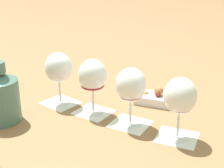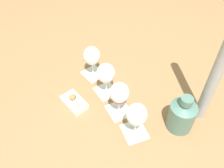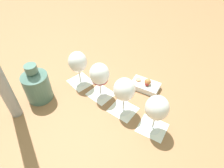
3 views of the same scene
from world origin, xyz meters
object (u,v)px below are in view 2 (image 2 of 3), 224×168
Objects in this scene: wine_glass_0 at (137,116)px; wine_glass_3 at (92,57)px; wine_glass_2 at (106,74)px; snack_dish at (74,102)px; ceramic_vase at (182,114)px; wine_glass_1 at (119,94)px.

wine_glass_3 is at bearing -46.88° from wine_glass_0.
wine_glass_2 is 1.14× the size of snack_dish.
wine_glass_2 is at bearing -47.53° from wine_glass_0.
wine_glass_3 reaches higher than snack_dish.
wine_glass_3 is 0.94× the size of ceramic_vase.
wine_glass_0 is 1.00× the size of wine_glass_1.
wine_glass_1 is 0.94× the size of ceramic_vase.
wine_glass_2 is at bearing -18.02° from ceramic_vase.
ceramic_vase is (-0.29, 0.02, -0.04)m from wine_glass_1.
ceramic_vase is 0.52m from snack_dish.
wine_glass_3 is (0.30, -0.32, -0.00)m from wine_glass_0.
wine_glass_0 is 1.00× the size of wine_glass_3.
wine_glass_0 is at bearing 134.15° from wine_glass_1.
wine_glass_0 is at bearing 133.12° from wine_glass_3.
wine_glass_2 is (0.09, -0.11, -0.00)m from wine_glass_1.
wine_glass_3 is at bearing -95.97° from snack_dish.
ceramic_vase is at bearing 161.98° from wine_glass_2.
wine_glass_3 is at bearing -47.37° from wine_glass_1.
snack_dish is at bearing 0.21° from ceramic_vase.
wine_glass_1 is 0.25m from snack_dish.
wine_glass_3 is 0.26m from snack_dish.
wine_glass_1 is 0.14m from wine_glass_2.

